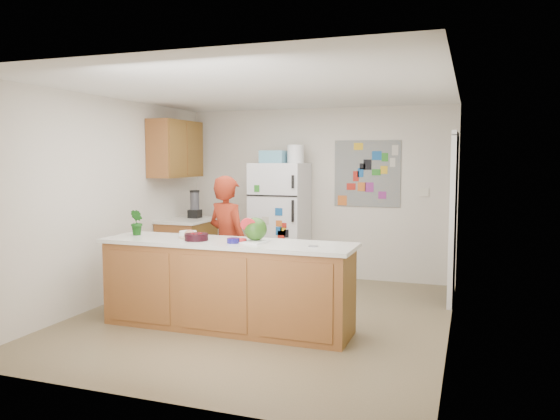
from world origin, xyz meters
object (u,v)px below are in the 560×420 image
(watermelon, at_px, (255,229))
(cherry_bowl, at_px, (196,237))
(person, at_px, (228,243))
(refrigerator, at_px, (280,222))

(watermelon, distance_m, cherry_bowl, 0.63)
(person, bearing_deg, cherry_bowl, 109.88)
(person, height_order, cherry_bowl, person)
(cherry_bowl, bearing_deg, refrigerator, 88.71)
(person, distance_m, cherry_bowl, 0.73)
(refrigerator, height_order, person, refrigerator)
(person, distance_m, watermelon, 0.87)
(refrigerator, distance_m, cherry_bowl, 2.45)
(person, relative_size, cherry_bowl, 6.47)
(person, bearing_deg, refrigerator, -68.74)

